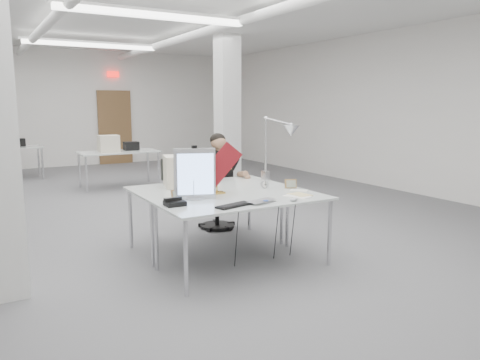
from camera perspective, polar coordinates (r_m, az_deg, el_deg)
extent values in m
cube|color=#5A595C|center=(7.29, -9.51, -4.72)|extent=(10.00, 14.00, 0.02)
cube|color=white|center=(13.86, -20.01, 8.21)|extent=(10.00, 0.02, 3.20)
cube|color=white|center=(9.97, 18.56, 8.05)|extent=(0.02, 14.00, 3.20)
cube|color=white|center=(10.39, -1.56, 8.56)|extent=(0.45, 0.45, 3.20)
cube|color=brown|center=(14.07, -14.99, 6.22)|extent=(0.95, 0.08, 2.10)
cube|color=red|center=(14.04, -15.21, 12.34)|extent=(0.32, 0.06, 0.16)
cylinder|color=silver|center=(6.87, -20.24, 19.49)|extent=(0.16, 13.60, 0.16)
cylinder|color=silver|center=(7.77, 0.10, 18.80)|extent=(0.16, 13.60, 0.16)
cube|color=white|center=(7.18, -10.20, 19.12)|extent=(2.80, 0.14, 0.08)
cube|color=white|center=(10.98, -17.56, 15.40)|extent=(2.80, 0.14, 0.08)
cube|color=silver|center=(4.90, 0.54, -2.46)|extent=(1.80, 0.90, 0.02)
cube|color=silver|center=(5.68, -4.06, -0.84)|extent=(1.80, 0.90, 0.02)
cube|color=silver|center=(10.04, -14.57, 3.33)|extent=(1.60, 0.80, 0.02)
cube|color=silver|center=(11.90, -26.79, 3.53)|extent=(1.60, 0.80, 0.02)
cube|color=#B6B6BB|center=(4.87, -5.55, 0.75)|extent=(0.42, 0.19, 0.53)
cube|color=maroon|center=(4.94, -2.59, 1.54)|extent=(0.48, 0.18, 0.55)
cube|color=black|center=(4.55, -0.71, -3.11)|extent=(0.42, 0.23, 0.02)
imported|color=#B0AFB4|center=(4.68, 3.17, -2.72)|extent=(0.38, 0.30, 0.03)
ellipsoid|color=#A2A2A6|center=(4.81, 6.59, -2.37)|extent=(0.10, 0.07, 0.04)
cube|color=black|center=(4.62, -7.95, -2.83)|extent=(0.19, 0.17, 0.05)
cube|color=#A37646|center=(4.89, -7.66, -1.77)|extent=(0.14, 0.05, 0.11)
cube|color=#9B7342|center=(5.53, 6.19, -0.46)|extent=(0.14, 0.09, 0.11)
cylinder|color=#A3A4A8|center=(5.51, 3.02, -0.50)|extent=(0.10, 0.06, 0.10)
cube|color=white|center=(5.07, 7.02, -1.97)|extent=(0.27, 0.32, 0.01)
cube|color=#CFBB7C|center=(5.15, 7.32, -1.78)|extent=(0.19, 0.26, 0.01)
cube|color=silver|center=(5.40, 7.17, -1.27)|extent=(0.23, 0.23, 0.01)
cube|color=beige|center=(5.65, -7.19, 1.09)|extent=(0.47, 0.45, 0.37)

